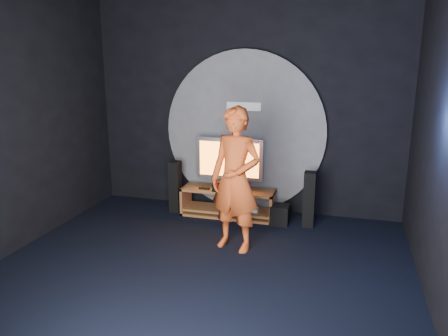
# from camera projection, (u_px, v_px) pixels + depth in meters

# --- Properties ---
(floor) EXTENTS (5.00, 5.00, 0.00)m
(floor) POSITION_uv_depth(u_px,v_px,m) (195.00, 277.00, 5.06)
(floor) COLOR black
(floor) RESTS_ON ground
(back_wall) EXTENTS (5.00, 0.04, 3.50)m
(back_wall) POSITION_uv_depth(u_px,v_px,m) (245.00, 104.00, 6.96)
(back_wall) COLOR black
(back_wall) RESTS_ON ground
(front_wall) EXTENTS (5.00, 0.04, 3.50)m
(front_wall) POSITION_uv_depth(u_px,v_px,m) (31.00, 198.00, 2.29)
(front_wall) COLOR black
(front_wall) RESTS_ON ground
(wall_disc_panel) EXTENTS (2.60, 0.11, 2.60)m
(wall_disc_panel) POSITION_uv_depth(u_px,v_px,m) (244.00, 132.00, 7.02)
(wall_disc_panel) COLOR #515156
(wall_disc_panel) RESTS_ON ground
(media_console) EXTENTS (1.48, 0.45, 0.45)m
(media_console) POSITION_uv_depth(u_px,v_px,m) (229.00, 204.00, 6.96)
(media_console) COLOR #984F2F
(media_console) RESTS_ON ground
(tv) EXTENTS (1.07, 0.22, 0.80)m
(tv) POSITION_uv_depth(u_px,v_px,m) (229.00, 161.00, 6.85)
(tv) COLOR #A8A8AF
(tv) RESTS_ON media_console
(center_speaker) EXTENTS (0.40, 0.15, 0.15)m
(center_speaker) POSITION_uv_depth(u_px,v_px,m) (226.00, 187.00, 6.75)
(center_speaker) COLOR black
(center_speaker) RESTS_ON media_console
(remote) EXTENTS (0.18, 0.05, 0.02)m
(remote) POSITION_uv_depth(u_px,v_px,m) (204.00, 189.00, 6.88)
(remote) COLOR black
(remote) RESTS_ON media_console
(tower_speaker_left) EXTENTS (0.17, 0.19, 0.84)m
(tower_speaker_left) POSITION_uv_depth(u_px,v_px,m) (175.00, 187.00, 7.12)
(tower_speaker_left) COLOR black
(tower_speaker_left) RESTS_ON ground
(tower_speaker_right) EXTENTS (0.17, 0.19, 0.84)m
(tower_speaker_right) POSITION_uv_depth(u_px,v_px,m) (309.00, 199.00, 6.48)
(tower_speaker_right) COLOR black
(tower_speaker_right) RESTS_ON ground
(subwoofer) EXTENTS (0.27, 0.27, 0.30)m
(subwoofer) POSITION_uv_depth(u_px,v_px,m) (280.00, 215.00, 6.63)
(subwoofer) COLOR black
(subwoofer) RESTS_ON ground
(player) EXTENTS (0.78, 0.61, 1.89)m
(player) POSITION_uv_depth(u_px,v_px,m) (235.00, 180.00, 5.60)
(player) COLOR #CD4A1B
(player) RESTS_ON ground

